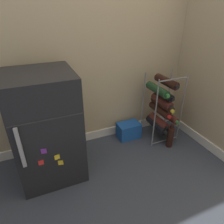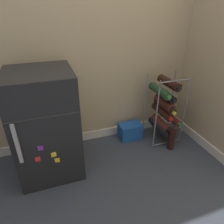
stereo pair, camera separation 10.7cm
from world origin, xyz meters
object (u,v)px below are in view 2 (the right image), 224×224
object	(u,v)px
mini_fridge	(46,125)
wine_rack	(164,110)
loose_bottle_floor	(172,139)
soda_box	(130,131)

from	to	relation	value
mini_fridge	wine_rack	world-z (taller)	mini_fridge
wine_rack	mini_fridge	bearing A→B (deg)	-177.15
loose_bottle_floor	soda_box	bearing A→B (deg)	135.30
mini_fridge	soda_box	world-z (taller)	mini_fridge
wine_rack	loose_bottle_floor	xyz separation A→B (m)	(0.01, -0.18, -0.24)
soda_box	loose_bottle_floor	world-z (taller)	loose_bottle_floor
soda_box	loose_bottle_floor	distance (m)	0.44
soda_box	loose_bottle_floor	size ratio (longest dim) A/B	0.92
loose_bottle_floor	wine_rack	bearing A→B (deg)	92.83
mini_fridge	wine_rack	size ratio (longest dim) A/B	1.23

